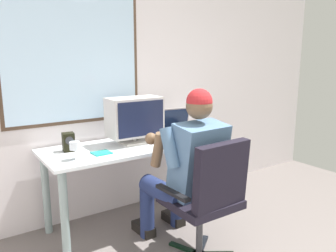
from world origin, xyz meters
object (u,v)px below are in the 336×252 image
object	(u,v)px
office_chair	(209,193)
wine_glass	(75,147)
desk	(137,156)
person_seated	(187,167)
desk_speaker	(68,142)
crt_monitor	(135,117)
laptop	(179,128)
cd_case	(102,153)

from	to	relation	value
office_chair	wine_glass	distance (m)	1.04
desk	person_seated	size ratio (longest dim) A/B	1.28
office_chair	wine_glass	bearing A→B (deg)	136.27
person_seated	office_chair	bearing A→B (deg)	-87.58
person_seated	desk_speaker	size ratio (longest dim) A/B	8.41
crt_monitor	laptop	distance (m)	0.52
laptop	wine_glass	size ratio (longest dim) A/B	2.51
person_seated	wine_glass	bearing A→B (deg)	148.40
office_chair	cd_case	xyz separation A→B (m)	(-0.49, 0.73, 0.20)
office_chair	laptop	distance (m)	1.01
wine_glass	person_seated	bearing A→B (deg)	-31.60
wine_glass	desk_speaker	bearing A→B (deg)	82.35
desk_speaker	cd_case	distance (m)	0.30
wine_glass	crt_monitor	bearing A→B (deg)	17.15
wine_glass	desk_speaker	world-z (taller)	desk_speaker
desk	person_seated	bearing A→B (deg)	-79.96
person_seated	crt_monitor	world-z (taller)	person_seated
desk	crt_monitor	xyz separation A→B (m)	(0.00, 0.04, 0.34)
crt_monitor	wine_glass	distance (m)	0.65
cd_case	person_seated	bearing A→B (deg)	-44.49
desk	crt_monitor	world-z (taller)	crt_monitor
crt_monitor	cd_case	world-z (taller)	crt_monitor
crt_monitor	desk	bearing A→B (deg)	-91.62
laptop	crt_monitor	bearing A→B (deg)	-176.63
office_chair	desk	bearing A→B (deg)	97.77
crt_monitor	desk_speaker	xyz separation A→B (m)	(-0.57, 0.07, -0.15)
desk	desk_speaker	bearing A→B (deg)	169.64
desk	desk_speaker	world-z (taller)	desk_speaker
person_seated	crt_monitor	xyz separation A→B (m)	(-0.10, 0.62, 0.30)
crt_monitor	office_chair	bearing A→B (deg)	-82.61
cd_case	desk	bearing A→B (deg)	16.25
laptop	cd_case	xyz separation A→B (m)	(-0.88, -0.18, -0.06)
desk	wine_glass	world-z (taller)	wine_glass
crt_monitor	cd_case	distance (m)	0.47
wine_glass	office_chair	bearing A→B (deg)	-43.73
desk	office_chair	world-z (taller)	office_chair
desk_speaker	cd_case	bearing A→B (deg)	-48.60
person_seated	desk_speaker	xyz separation A→B (m)	(-0.67, 0.69, 0.15)
laptop	cd_case	size ratio (longest dim) A/B	2.33
desk_speaker	wine_glass	bearing A→B (deg)	-97.65
office_chair	desk_speaker	distance (m)	1.20
wine_glass	cd_case	distance (m)	0.25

